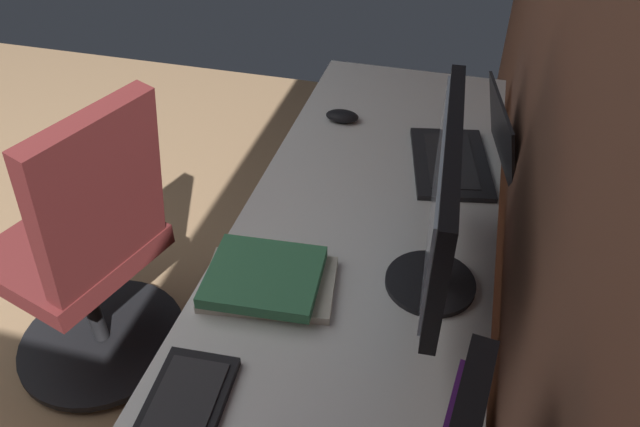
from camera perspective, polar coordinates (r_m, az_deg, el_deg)
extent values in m
cube|color=brown|center=(0.84, 27.13, 6.77)|extent=(4.74, 0.10, 2.60)
cube|color=white|center=(1.33, 2.11, -8.28)|extent=(2.32, 0.64, 0.03)
cylinder|color=silver|center=(2.43, 2.01, 5.47)|extent=(0.05, 0.05, 0.70)
cylinder|color=silver|center=(2.39, 14.15, 3.54)|extent=(0.05, 0.05, 0.70)
cylinder|color=black|center=(1.36, 10.44, -6.49)|extent=(0.20, 0.20, 0.01)
cylinder|color=black|center=(1.32, 10.72, -4.77)|extent=(0.04, 0.04, 0.10)
cube|color=black|center=(1.20, 11.78, 1.85)|extent=(0.57, 0.06, 0.28)
cube|color=#B2BCCC|center=(1.20, 10.98, 2.01)|extent=(0.53, 0.04, 0.25)
cube|color=black|center=(1.74, 12.30, 4.75)|extent=(0.38, 0.27, 0.01)
cube|color=#262628|center=(1.74, 12.34, 4.99)|extent=(0.30, 0.18, 0.00)
cube|color=black|center=(1.71, 16.90, 7.40)|extent=(0.35, 0.12, 0.19)
cube|color=#B2BCCC|center=(1.71, 16.90, 7.40)|extent=(0.31, 0.10, 0.16)
ellipsoid|color=black|center=(1.91, 2.13, 9.25)|extent=(0.06, 0.10, 0.03)
cube|color=beige|center=(1.33, -4.84, -6.71)|extent=(0.23, 0.31, 0.02)
cube|color=#3D8456|center=(1.32, -5.36, -5.96)|extent=(0.23, 0.26, 0.03)
cube|color=maroon|center=(1.97, -22.54, -3.27)|extent=(0.54, 0.52, 0.07)
cube|color=maroon|center=(1.66, -20.28, 1.44)|extent=(0.42, 0.23, 0.50)
cylinder|color=black|center=(2.11, -21.11, -7.67)|extent=(0.05, 0.05, 0.37)
cylinder|color=black|center=(2.26, -19.93, -11.24)|extent=(0.56, 0.56, 0.03)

